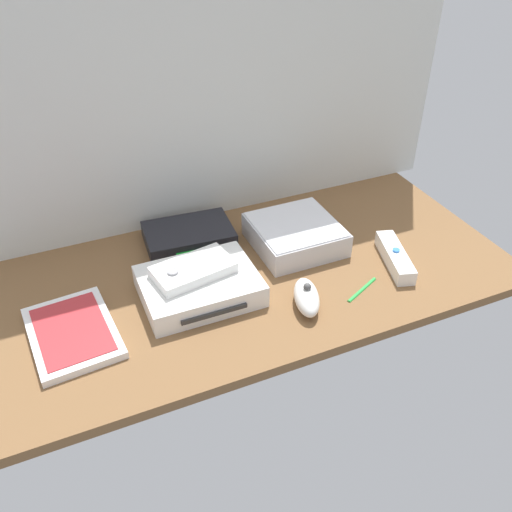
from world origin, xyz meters
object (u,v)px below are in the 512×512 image
at_px(network_router, 189,235).
at_px(remote_wand, 395,257).
at_px(remote_nunchuk, 307,297).
at_px(game_case, 73,333).
at_px(remote_classic_pad, 193,270).
at_px(game_console, 199,286).
at_px(stylus_pen, 362,289).
at_px(mini_computer, 295,234).

bearing_deg(network_router, remote_wand, -29.31).
height_order(network_router, remote_nunchuk, remote_nunchuk).
bearing_deg(remote_wand, game_case, -167.48).
height_order(game_case, remote_classic_pad, remote_classic_pad).
height_order(game_console, network_router, game_console).
distance_m(remote_classic_pad, stylus_pen, 0.32).
bearing_deg(network_router, game_case, -140.23).
height_order(remote_nunchuk, remote_classic_pad, remote_classic_pad).
distance_m(game_case, remote_nunchuk, 0.41).
bearing_deg(game_console, remote_nunchuk, -31.65).
xyz_separation_m(game_console, stylus_pen, (0.28, -0.11, -0.02)).
distance_m(network_router, stylus_pen, 0.38).
bearing_deg(remote_nunchuk, game_case, -174.20).
relative_size(game_console, network_router, 1.12).
bearing_deg(network_router, remote_nunchuk, -60.43).
bearing_deg(remote_wand, game_console, -172.13).
xyz_separation_m(network_router, stylus_pen, (0.25, -0.28, -0.01)).
relative_size(game_console, game_case, 1.05).
bearing_deg(game_console, game_case, -175.98).
xyz_separation_m(game_console, remote_classic_pad, (-0.01, 0.01, 0.03)).
xyz_separation_m(game_case, network_router, (0.27, 0.19, 0.01)).
bearing_deg(remote_classic_pad, stylus_pen, -32.15).
bearing_deg(remote_wand, remote_nunchuk, -152.09).
bearing_deg(network_router, remote_classic_pad, -99.89).
bearing_deg(network_router, mini_computer, -21.85).
distance_m(remote_wand, remote_nunchuk, 0.23).
distance_m(game_case, network_router, 0.33).
distance_m(mini_computer, remote_wand, 0.21).
height_order(game_console, mini_computer, mini_computer).
distance_m(game_console, remote_classic_pad, 0.03).
bearing_deg(game_case, game_console, -0.93).
bearing_deg(mini_computer, network_router, 153.65).
height_order(game_console, remote_nunchuk, remote_nunchuk).
bearing_deg(game_console, remote_classic_pad, 118.49).
bearing_deg(stylus_pen, remote_nunchuk, 178.51).
xyz_separation_m(game_console, game_case, (-0.23, -0.01, -0.01)).
xyz_separation_m(mini_computer, network_router, (-0.20, 0.10, -0.01)).
xyz_separation_m(game_console, mini_computer, (0.24, 0.08, 0.00)).
relative_size(mini_computer, stylus_pen, 1.90).
bearing_deg(game_case, remote_wand, -8.80).
xyz_separation_m(game_console, remote_wand, (0.39, -0.06, -0.01)).
bearing_deg(remote_wand, remote_classic_pad, -173.60).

